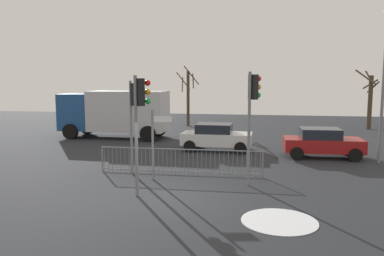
{
  "coord_description": "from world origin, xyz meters",
  "views": [
    {
      "loc": [
        3.09,
        -12.55,
        3.96
      ],
      "look_at": [
        0.45,
        3.29,
        1.9
      ],
      "focal_mm": 36.64,
      "sensor_mm": 36.0,
      "label": 1
    }
  ],
  "objects_px": {
    "traffic_light_mid_left": "(134,106)",
    "delivery_truck": "(115,112)",
    "car_red_trailing": "(322,142)",
    "bare_tree_centre": "(370,99)",
    "street_lamp": "(384,70)",
    "car_white_mid": "(216,136)",
    "traffic_light_rear_right": "(140,108)",
    "traffic_light_mid_right": "(253,103)",
    "bare_tree_left": "(188,96)",
    "direction_sign_post": "(154,141)"
  },
  "relations": [
    {
      "from": "traffic_light_mid_left",
      "to": "delivery_truck",
      "type": "height_order",
      "value": "traffic_light_mid_left"
    },
    {
      "from": "traffic_light_mid_left",
      "to": "car_red_trailing",
      "type": "height_order",
      "value": "traffic_light_mid_left"
    },
    {
      "from": "bare_tree_centre",
      "to": "car_red_trailing",
      "type": "bearing_deg",
      "value": -114.08
    },
    {
      "from": "street_lamp",
      "to": "bare_tree_centre",
      "type": "relative_size",
      "value": 1.54
    },
    {
      "from": "car_red_trailing",
      "to": "car_white_mid",
      "type": "xyz_separation_m",
      "value": [
        -5.42,
        1.07,
        0.0
      ]
    },
    {
      "from": "car_white_mid",
      "to": "traffic_light_rear_right",
      "type": "bearing_deg",
      "value": -98.76
    },
    {
      "from": "traffic_light_mid_right",
      "to": "street_lamp",
      "type": "xyz_separation_m",
      "value": [
        5.85,
        4.84,
        1.23
      ]
    },
    {
      "from": "car_white_mid",
      "to": "car_red_trailing",
      "type": "bearing_deg",
      "value": -9.48
    },
    {
      "from": "traffic_light_mid_left",
      "to": "bare_tree_centre",
      "type": "bearing_deg",
      "value": 143.83
    },
    {
      "from": "traffic_light_mid_right",
      "to": "car_white_mid",
      "type": "bearing_deg",
      "value": 153.46
    },
    {
      "from": "bare_tree_left",
      "to": "bare_tree_centre",
      "type": "height_order",
      "value": "bare_tree_left"
    },
    {
      "from": "traffic_light_mid_left",
      "to": "street_lamp",
      "type": "distance_m",
      "value": 11.42
    },
    {
      "from": "traffic_light_mid_right",
      "to": "car_red_trailing",
      "type": "bearing_deg",
      "value": 106.03
    },
    {
      "from": "traffic_light_mid_left",
      "to": "bare_tree_centre",
      "type": "height_order",
      "value": "bare_tree_centre"
    },
    {
      "from": "delivery_truck",
      "to": "street_lamp",
      "type": "distance_m",
      "value": 16.09
    },
    {
      "from": "delivery_truck",
      "to": "car_white_mid",
      "type": "bearing_deg",
      "value": 155.8
    },
    {
      "from": "traffic_light_mid_left",
      "to": "car_red_trailing",
      "type": "xyz_separation_m",
      "value": [
        8.15,
        4.83,
        -2.05
      ]
    },
    {
      "from": "direction_sign_post",
      "to": "street_lamp",
      "type": "height_order",
      "value": "street_lamp"
    },
    {
      "from": "car_red_trailing",
      "to": "street_lamp",
      "type": "distance_m",
      "value": 4.39
    },
    {
      "from": "traffic_light_mid_left",
      "to": "traffic_light_rear_right",
      "type": "relative_size",
      "value": 0.95
    },
    {
      "from": "traffic_light_rear_right",
      "to": "bare_tree_left",
      "type": "distance_m",
      "value": 19.38
    },
    {
      "from": "traffic_light_mid_right",
      "to": "bare_tree_left",
      "type": "relative_size",
      "value": 0.85
    },
    {
      "from": "traffic_light_mid_left",
      "to": "street_lamp",
      "type": "xyz_separation_m",
      "value": [
        10.6,
        3.97,
        1.48
      ]
    },
    {
      "from": "car_white_mid",
      "to": "street_lamp",
      "type": "distance_m",
      "value": 8.84
    },
    {
      "from": "traffic_light_mid_left",
      "to": "bare_tree_left",
      "type": "bearing_deg",
      "value": -174.92
    },
    {
      "from": "traffic_light_mid_left",
      "to": "direction_sign_post",
      "type": "distance_m",
      "value": 1.79
    },
    {
      "from": "car_red_trailing",
      "to": "traffic_light_mid_right",
      "type": "bearing_deg",
      "value": -122.42
    },
    {
      "from": "street_lamp",
      "to": "bare_tree_left",
      "type": "xyz_separation_m",
      "value": [
        -11.3,
        12.47,
        -1.81
      ]
    },
    {
      "from": "traffic_light_mid_right",
      "to": "car_white_mid",
      "type": "height_order",
      "value": "traffic_light_mid_right"
    },
    {
      "from": "traffic_light_mid_right",
      "to": "traffic_light_mid_left",
      "type": "bearing_deg",
      "value": -143.47
    },
    {
      "from": "traffic_light_rear_right",
      "to": "car_red_trailing",
      "type": "bearing_deg",
      "value": 105.37
    },
    {
      "from": "traffic_light_mid_left",
      "to": "car_white_mid",
      "type": "height_order",
      "value": "traffic_light_mid_left"
    },
    {
      "from": "traffic_light_mid_left",
      "to": "delivery_truck",
      "type": "bearing_deg",
      "value": -152.47
    },
    {
      "from": "traffic_light_rear_right",
      "to": "direction_sign_post",
      "type": "relative_size",
      "value": 1.48
    },
    {
      "from": "traffic_light_rear_right",
      "to": "direction_sign_post",
      "type": "distance_m",
      "value": 2.55
    },
    {
      "from": "traffic_light_mid_right",
      "to": "delivery_truck",
      "type": "distance_m",
      "value": 13.75
    },
    {
      "from": "traffic_light_mid_left",
      "to": "traffic_light_mid_right",
      "type": "distance_m",
      "value": 4.83
    },
    {
      "from": "traffic_light_mid_left",
      "to": "bare_tree_centre",
      "type": "relative_size",
      "value": 0.84
    },
    {
      "from": "traffic_light_mid_right",
      "to": "bare_tree_left",
      "type": "height_order",
      "value": "bare_tree_left"
    },
    {
      "from": "delivery_truck",
      "to": "bare_tree_centre",
      "type": "bearing_deg",
      "value": -155.61
    },
    {
      "from": "traffic_light_rear_right",
      "to": "traffic_light_mid_right",
      "type": "distance_m",
      "value": 4.14
    },
    {
      "from": "traffic_light_mid_left",
      "to": "traffic_light_rear_right",
      "type": "bearing_deg",
      "value": 24.0
    },
    {
      "from": "traffic_light_mid_right",
      "to": "bare_tree_left",
      "type": "xyz_separation_m",
      "value": [
        -5.44,
        17.31,
        -0.57
      ]
    },
    {
      "from": "bare_tree_left",
      "to": "street_lamp",
      "type": "bearing_deg",
      "value": -47.82
    },
    {
      "from": "direction_sign_post",
      "to": "car_red_trailing",
      "type": "bearing_deg",
      "value": 27.25
    },
    {
      "from": "direction_sign_post",
      "to": "car_white_mid",
      "type": "relative_size",
      "value": 0.71
    },
    {
      "from": "car_white_mid",
      "to": "street_lamp",
      "type": "relative_size",
      "value": 0.54
    },
    {
      "from": "car_white_mid",
      "to": "street_lamp",
      "type": "bearing_deg",
      "value": -12.08
    },
    {
      "from": "direction_sign_post",
      "to": "delivery_truck",
      "type": "distance_m",
      "value": 11.43
    },
    {
      "from": "traffic_light_rear_right",
      "to": "direction_sign_post",
      "type": "xyz_separation_m",
      "value": [
        -0.09,
        2.12,
        -1.42
      ]
    }
  ]
}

